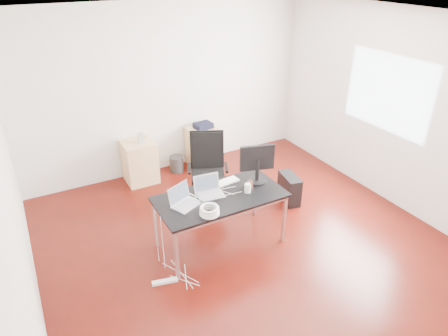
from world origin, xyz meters
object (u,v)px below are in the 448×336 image
filing_cabinet_left (140,162)px  pc_tower (289,188)px  desk (220,200)px  office_chair (208,166)px  filing_cabinet_right (203,147)px

filing_cabinet_left → pc_tower: filing_cabinet_left is taller
desk → office_chair: office_chair is taller
filing_cabinet_right → pc_tower: (0.63, -1.70, -0.13)m
office_chair → pc_tower: bearing=-4.3°
office_chair → filing_cabinet_left: bearing=146.8°
office_chair → filing_cabinet_left: 1.34m
office_chair → filing_cabinet_right: bearing=91.7°
desk → filing_cabinet_left: bearing=100.5°
filing_cabinet_right → pc_tower: size_ratio=1.56×
office_chair → filing_cabinet_right: (0.46, 1.11, -0.26)m
filing_cabinet_right → pc_tower: 1.82m
filing_cabinet_left → office_chair: bearing=-57.5°
desk → office_chair: (0.32, 1.00, -0.07)m
office_chair → pc_tower: 1.30m
desk → filing_cabinet_left: desk is taller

